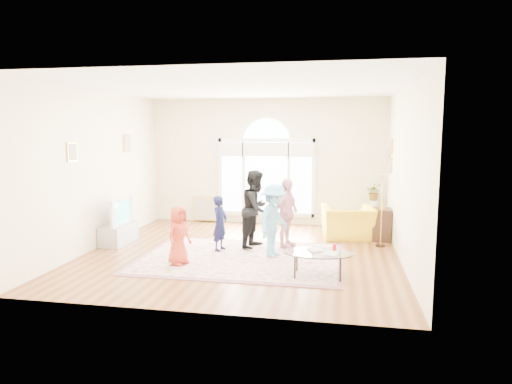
% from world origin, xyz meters
% --- Properties ---
extents(ground, '(6.00, 6.00, 0.00)m').
position_xyz_m(ground, '(0.00, 0.00, 0.00)').
color(ground, '#603315').
rests_on(ground, ground).
extents(room_shell, '(6.00, 6.00, 6.00)m').
position_xyz_m(room_shell, '(0.01, 2.83, 1.57)').
color(room_shell, '#F3E8BF').
rests_on(room_shell, ground).
extents(area_rug, '(3.60, 2.60, 0.02)m').
position_xyz_m(area_rug, '(0.07, -0.38, 0.01)').
color(area_rug, beige).
rests_on(area_rug, ground).
extents(rug_border, '(3.80, 2.80, 0.01)m').
position_xyz_m(rug_border, '(0.07, -0.38, 0.01)').
color(rug_border, '#8A5766').
rests_on(rug_border, ground).
extents(tv_console, '(0.45, 1.00, 0.42)m').
position_xyz_m(tv_console, '(-2.75, 0.30, 0.21)').
color(tv_console, '#9C9FA5').
rests_on(tv_console, ground).
extents(television, '(0.16, 0.97, 0.56)m').
position_xyz_m(television, '(-2.74, 0.30, 0.70)').
color(television, black).
rests_on(television, tv_console).
extents(coffee_table, '(1.15, 0.74, 0.54)m').
position_xyz_m(coffee_table, '(1.55, -1.21, 0.40)').
color(coffee_table, silver).
rests_on(coffee_table, ground).
extents(armchair, '(1.23, 1.12, 0.71)m').
position_xyz_m(armchair, '(2.07, 1.67, 0.36)').
color(armchair, yellow).
rests_on(armchair, ground).
extents(side_cabinet, '(0.40, 0.50, 0.70)m').
position_xyz_m(side_cabinet, '(2.78, 1.63, 0.35)').
color(side_cabinet, black).
rests_on(side_cabinet, ground).
extents(floor_lamp, '(0.27, 0.27, 1.51)m').
position_xyz_m(floor_lamp, '(2.73, 1.06, 1.28)').
color(floor_lamp, black).
rests_on(floor_lamp, ground).
extents(plant_pedestal, '(0.20, 0.20, 0.70)m').
position_xyz_m(plant_pedestal, '(2.70, 2.82, 0.35)').
color(plant_pedestal, white).
rests_on(plant_pedestal, ground).
extents(potted_plant, '(0.41, 0.36, 0.42)m').
position_xyz_m(potted_plant, '(2.70, 2.82, 0.91)').
color(potted_plant, '#33722D').
rests_on(potted_plant, plant_pedestal).
extents(leaning_picture, '(0.80, 0.14, 0.62)m').
position_xyz_m(leaning_picture, '(-1.54, 2.90, 0.00)').
color(leaning_picture, tan).
rests_on(leaning_picture, ground).
extents(child_red, '(0.50, 0.60, 1.05)m').
position_xyz_m(child_red, '(-0.93, -0.99, 0.55)').
color(child_red, '#BF3A28').
rests_on(child_red, area_rug).
extents(child_navy, '(0.35, 0.45, 1.09)m').
position_xyz_m(child_navy, '(-0.45, 0.08, 0.57)').
color(child_navy, '#111438').
rests_on(child_navy, area_rug).
extents(child_black, '(0.76, 0.88, 1.58)m').
position_xyz_m(child_black, '(0.20, 0.48, 0.81)').
color(child_black, black).
rests_on(child_black, area_rug).
extents(child_pink, '(0.65, 0.90, 1.41)m').
position_xyz_m(child_pink, '(0.81, 0.55, 0.73)').
color(child_pink, pink).
rests_on(child_pink, area_rug).
extents(child_blue, '(0.78, 1.01, 1.38)m').
position_xyz_m(child_blue, '(0.66, -0.15, 0.71)').
color(child_blue, '#64AFDB').
rests_on(child_blue, area_rug).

